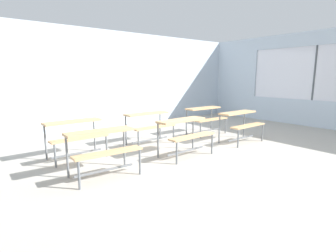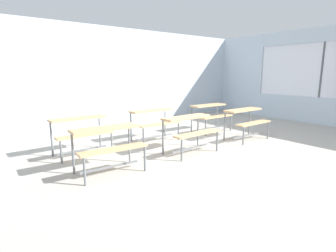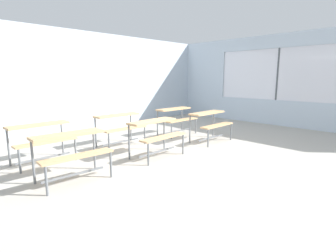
{
  "view_description": "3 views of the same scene",
  "coord_description": "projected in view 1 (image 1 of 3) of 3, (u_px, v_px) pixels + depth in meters",
  "views": [
    {
      "loc": [
        -3.8,
        -3.3,
        1.6
      ],
      "look_at": [
        -0.34,
        1.16,
        0.53
      ],
      "focal_mm": 28.0,
      "sensor_mm": 36.0,
      "label": 1
    },
    {
      "loc": [
        -3.8,
        -3.3,
        1.6
      ],
      "look_at": [
        -0.46,
        1.19,
        0.47
      ],
      "focal_mm": 28.0,
      "sensor_mm": 36.0,
      "label": 2
    },
    {
      "loc": [
        -3.8,
        -3.3,
        1.6
      ],
      "look_at": [
        0.0,
        0.6,
        0.59
      ],
      "focal_mm": 28.0,
      "sensor_mm": 36.0,
      "label": 3
    }
  ],
  "objects": [
    {
      "name": "desk_bench_r0c1",
      "position": [
        185.0,
        129.0,
        5.29
      ],
      "size": [
        1.13,
        0.65,
        0.74
      ],
      "rotation": [
        0.0,
        0.0,
        0.05
      ],
      "color": "tan",
      "rests_on": "ground"
    },
    {
      "name": "desk_bench_r0c2",
      "position": [
        241.0,
        119.0,
        6.39
      ],
      "size": [
        1.11,
        0.62,
        0.74
      ],
      "rotation": [
        0.0,
        0.0,
        0.02
      ],
      "color": "tan",
      "rests_on": "ground"
    },
    {
      "name": "desk_bench_r1c1",
      "position": [
        149.0,
        121.0,
        6.23
      ],
      "size": [
        1.1,
        0.6,
        0.74
      ],
      "rotation": [
        0.0,
        0.0,
        0.01
      ],
      "color": "tan",
      "rests_on": "ground"
    },
    {
      "name": "wall_right",
      "position": [
        336.0,
        82.0,
        7.79
      ],
      "size": [
        0.12,
        9.0,
        3.0
      ],
      "color": "silver",
      "rests_on": "ground"
    },
    {
      "name": "wall_back",
      "position": [
        112.0,
        80.0,
        8.36
      ],
      "size": [
        10.0,
        0.12,
        3.0
      ],
      "primitive_type": "cube",
      "color": "silver",
      "rests_on": "ground"
    },
    {
      "name": "ground",
      "position": [
        218.0,
        160.0,
        5.15
      ],
      "size": [
        10.0,
        9.0,
        0.05
      ],
      "primitive_type": "cube",
      "color": "#ADA89E"
    },
    {
      "name": "desk_bench_r1c2",
      "position": [
        206.0,
        114.0,
        7.31
      ],
      "size": [
        1.1,
        0.59,
        0.74
      ],
      "rotation": [
        0.0,
        0.0,
        0.0
      ],
      "color": "tan",
      "rests_on": "ground"
    },
    {
      "name": "desk_bench_r0c0",
      "position": [
        103.0,
        142.0,
        4.19
      ],
      "size": [
        1.11,
        0.62,
        0.74
      ],
      "rotation": [
        0.0,
        0.0,
        -0.02
      ],
      "color": "tan",
      "rests_on": "ground"
    },
    {
      "name": "desk_bench_r1c0",
      "position": [
        75.0,
        130.0,
        5.12
      ],
      "size": [
        1.12,
        0.64,
        0.74
      ],
      "rotation": [
        0.0,
        0.0,
        0.04
      ],
      "color": "tan",
      "rests_on": "ground"
    }
  ]
}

